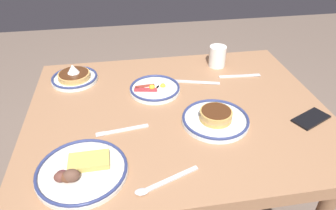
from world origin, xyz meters
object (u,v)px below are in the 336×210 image
Objects in this scene: tea_spoon at (159,184)px; coffee_mug at (217,56)px; butter_knife at (196,82)px; plate_far_side at (81,171)px; fork_far at (122,130)px; plate_near_main at (155,89)px; plate_far_companion at (215,118)px; cell_phone at (311,119)px; plate_center_pancakes at (74,77)px; fork_near at (240,76)px.

coffee_mug is at bearing -118.53° from tea_spoon.
plate_far_side is at bearing 45.62° from butter_knife.
plate_near_main is at bearing -121.17° from fork_far.
butter_knife is (0.00, -0.29, -0.01)m from plate_far_companion.
fork_far is (-0.13, -0.19, -0.01)m from plate_far_side.
plate_far_companion reaches higher than cell_phone.
butter_knife is at bearing -89.47° from plate_far_companion.
plate_far_companion and plate_far_side have the same top height.
coffee_mug is (-0.67, -0.04, 0.03)m from plate_center_pancakes.
plate_near_main is at bearing 12.63° from butter_knife.
plate_center_pancakes is 0.74× the size of plate_far_side.
cell_phone is 0.49m from butter_knife.
coffee_mug is (-0.14, -0.44, 0.03)m from plate_far_companion.
butter_knife is at bearing 46.62° from coffee_mug.
plate_near_main is 1.02× the size of butter_knife.
plate_far_side is at bearing 96.49° from plate_center_pancakes.
plate_far_companion is (-0.19, 0.25, 0.00)m from plate_near_main.
plate_far_side is 0.23m from fork_far.
plate_near_main is 0.87× the size of plate_far_companion.
butter_knife is at bearing -139.48° from fork_far.
plate_near_main reaches higher than fork_near.
cell_phone is 0.74× the size of fork_near.
butter_knife is (0.21, 0.02, -0.00)m from fork_near.
butter_knife is (0.14, 0.15, -0.05)m from coffee_mug.
coffee_mug is at bearing -176.45° from plate_center_pancakes.
plate_center_pancakes is 1.79× the size of coffee_mug.
plate_center_pancakes is at bearing -11.20° from butter_knife.
tea_spoon is (0.38, 0.71, -0.05)m from coffee_mug.
tea_spoon is (-0.22, 0.08, -0.01)m from plate_far_side.
plate_near_main reaches higher than fork_far.
fork_near and butter_knife have the same top height.
plate_far_side is at bearing 36.17° from fork_near.
plate_far_companion is (-0.54, 0.40, -0.00)m from plate_center_pancakes.
plate_near_main is 1.49× the size of cell_phone.
cell_phone is 0.39m from fork_near.
butter_knife is at bearing -68.00° from cell_phone.
plate_near_main is 0.62m from cell_phone.
fork_far is at bearing 40.52° from butter_knife.
butter_knife is (-0.34, -0.29, -0.00)m from fork_far.
fork_near is at bearing -143.83° from plate_far_side.
plate_far_side is 0.84m from fork_near.
plate_far_side is 1.42× the size of fork_near.
coffee_mug is (-0.61, -0.62, 0.04)m from plate_far_side.
plate_center_pancakes is at bearing -36.74° from plate_far_companion.
tea_spoon is (-0.09, 0.27, 0.00)m from fork_far.
fork_near is 0.22m from butter_knife.
fork_far is at bearing -70.66° from tea_spoon.
plate_center_pancakes is at bearing -66.49° from tea_spoon.
butter_knife is at bearing -167.37° from plate_near_main.
plate_far_side is at bearing 55.67° from fork_far.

